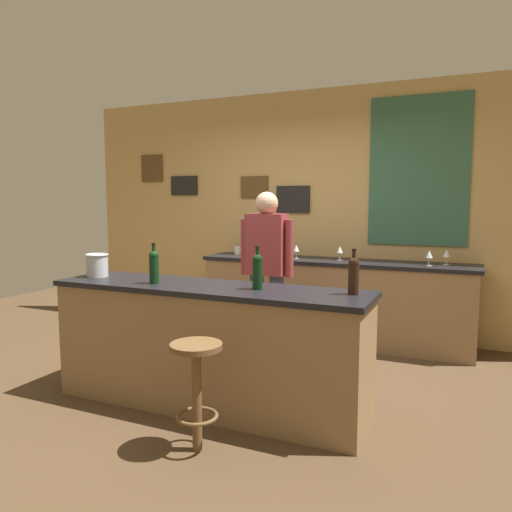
# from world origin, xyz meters

# --- Properties ---
(ground_plane) EXTENTS (10.00, 10.00, 0.00)m
(ground_plane) POSITION_xyz_m (0.00, 0.00, 0.00)
(ground_plane) COLOR #4C3823
(back_wall) EXTENTS (6.00, 0.09, 2.80)m
(back_wall) POSITION_xyz_m (0.03, 2.03, 1.42)
(back_wall) COLOR tan
(back_wall) RESTS_ON ground_plane
(bar_counter) EXTENTS (2.42, 0.60, 0.92)m
(bar_counter) POSITION_xyz_m (0.00, -0.40, 0.46)
(bar_counter) COLOR olive
(bar_counter) RESTS_ON ground_plane
(side_counter) EXTENTS (2.95, 0.56, 0.90)m
(side_counter) POSITION_xyz_m (0.40, 1.65, 0.45)
(side_counter) COLOR olive
(side_counter) RESTS_ON ground_plane
(bartender) EXTENTS (0.52, 0.21, 1.62)m
(bartender) POSITION_xyz_m (0.03, 0.64, 0.94)
(bartender) COLOR #384766
(bartender) RESTS_ON ground_plane
(bar_stool) EXTENTS (0.32, 0.32, 0.68)m
(bar_stool) POSITION_xyz_m (0.26, -1.01, 0.46)
(bar_stool) COLOR brown
(bar_stool) RESTS_ON ground_plane
(wine_bottle_a) EXTENTS (0.07, 0.07, 0.31)m
(wine_bottle_a) POSITION_xyz_m (-0.41, -0.49, 1.06)
(wine_bottle_a) COLOR black
(wine_bottle_a) RESTS_ON bar_counter
(wine_bottle_b) EXTENTS (0.07, 0.07, 0.31)m
(wine_bottle_b) POSITION_xyz_m (0.40, -0.39, 1.06)
(wine_bottle_b) COLOR black
(wine_bottle_b) RESTS_ON bar_counter
(wine_bottle_c) EXTENTS (0.07, 0.07, 0.31)m
(wine_bottle_c) POSITION_xyz_m (1.06, -0.30, 1.06)
(wine_bottle_c) COLOR black
(wine_bottle_c) RESTS_ON bar_counter
(ice_bucket) EXTENTS (0.19, 0.19, 0.19)m
(ice_bucket) POSITION_xyz_m (-1.03, -0.40, 1.02)
(ice_bucket) COLOR #B7BABF
(ice_bucket) RESTS_ON bar_counter
(wine_glass_a) EXTENTS (0.07, 0.07, 0.16)m
(wine_glass_a) POSITION_xyz_m (-0.15, 1.68, 1.01)
(wine_glass_a) COLOR silver
(wine_glass_a) RESTS_ON side_counter
(wine_glass_b) EXTENTS (0.07, 0.07, 0.16)m
(wine_glass_b) POSITION_xyz_m (-0.02, 1.61, 1.01)
(wine_glass_b) COLOR silver
(wine_glass_b) RESTS_ON side_counter
(wine_glass_c) EXTENTS (0.07, 0.07, 0.16)m
(wine_glass_c) POSITION_xyz_m (0.46, 1.66, 1.01)
(wine_glass_c) COLOR silver
(wine_glass_c) RESTS_ON side_counter
(wine_glass_d) EXTENTS (0.07, 0.07, 0.16)m
(wine_glass_d) POSITION_xyz_m (1.38, 1.57, 1.01)
(wine_glass_d) COLOR silver
(wine_glass_d) RESTS_ON side_counter
(wine_glass_e) EXTENTS (0.07, 0.07, 0.16)m
(wine_glass_e) POSITION_xyz_m (1.53, 1.72, 1.01)
(wine_glass_e) COLOR silver
(wine_glass_e) RESTS_ON side_counter
(coffee_mug) EXTENTS (0.13, 0.08, 0.09)m
(coffee_mug) POSITION_xyz_m (-0.79, 1.71, 0.95)
(coffee_mug) COLOR silver
(coffee_mug) RESTS_ON side_counter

